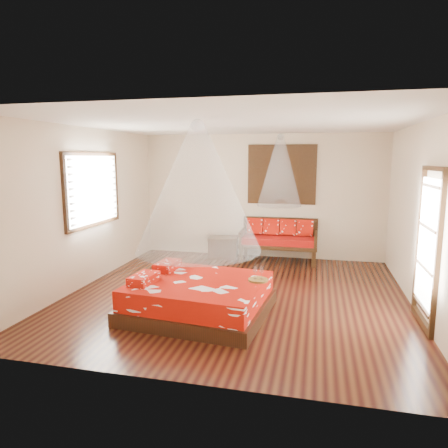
% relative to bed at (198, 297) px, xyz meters
% --- Properties ---
extents(room, '(5.54, 5.54, 2.84)m').
position_rel_bed_xyz_m(room, '(0.39, 0.93, 1.15)').
color(room, black).
rests_on(room, ground).
extents(bed, '(2.10, 1.94, 0.63)m').
position_rel_bed_xyz_m(bed, '(0.00, 0.00, 0.00)').
color(bed, black).
rests_on(bed, floor).
extents(daybed, '(1.66, 0.74, 0.94)m').
position_rel_bed_xyz_m(daybed, '(0.86, 3.31, 0.27)').
color(daybed, black).
rests_on(daybed, floor).
extents(storage_chest, '(0.74, 0.58, 0.47)m').
position_rel_bed_xyz_m(storage_chest, '(-0.43, 3.38, -0.01)').
color(storage_chest, black).
rests_on(storage_chest, floor).
extents(shutter_panel, '(1.52, 0.06, 1.32)m').
position_rel_bed_xyz_m(shutter_panel, '(0.86, 3.65, 1.65)').
color(shutter_panel, black).
rests_on(shutter_panel, wall_back).
extents(window_left, '(0.10, 1.74, 1.34)m').
position_rel_bed_xyz_m(window_left, '(-2.32, 1.13, 1.45)').
color(window_left, black).
rests_on(window_left, wall_left).
extents(glazed_door, '(0.08, 1.02, 2.16)m').
position_rel_bed_xyz_m(glazed_door, '(3.11, 0.33, 0.82)').
color(glazed_door, black).
rests_on(glazed_door, floor).
extents(wine_tray, '(0.29, 0.29, 0.23)m').
position_rel_bed_xyz_m(wine_tray, '(0.86, 0.17, 0.31)').
color(wine_tray, brown).
rests_on(wine_tray, bed).
extents(mosquito_net_main, '(1.80, 1.80, 1.80)m').
position_rel_bed_xyz_m(mosquito_net_main, '(0.02, -0.00, 1.60)').
color(mosquito_net_main, white).
rests_on(mosquito_net_main, ceiling).
extents(mosquito_net_daybed, '(0.94, 0.94, 1.50)m').
position_rel_bed_xyz_m(mosquito_net_daybed, '(0.86, 3.18, 1.75)').
color(mosquito_net_daybed, white).
rests_on(mosquito_net_daybed, ceiling).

